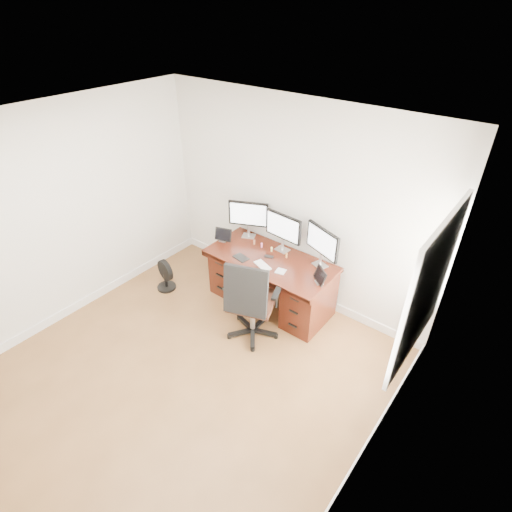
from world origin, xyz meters
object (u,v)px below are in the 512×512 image
Objects in this scene: desk at (271,279)px; floor_fan at (165,275)px; office_chair at (251,313)px; monitor_center at (283,228)px; keyboard at (263,266)px.

floor_fan is (-1.39, -0.68, -0.18)m from desk.
monitor_center is at bearing 81.70° from office_chair.
office_chair is at bearing -73.79° from desk.
monitor_center reaches higher than keyboard.
monitor_center reaches higher than desk.
office_chair is 1.59m from floor_fan.
desk is 0.42m from keyboard.
desk is at bearing -85.98° from monitor_center.
floor_fan is 0.85× the size of monitor_center.
office_chair is at bearing -49.15° from keyboard.
monitor_center is (1.39, 0.92, 0.86)m from floor_fan.
desk is 1.56m from floor_fan.
desk is 3.64× the size of floor_fan.
monitor_center is (-0.20, 0.91, 0.70)m from office_chair.
monitor_center is at bearing 43.99° from floor_fan.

